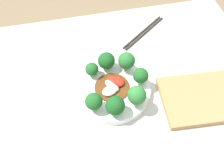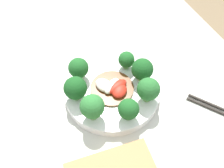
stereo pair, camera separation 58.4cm
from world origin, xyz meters
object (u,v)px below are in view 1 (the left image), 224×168
at_px(broccoli_north, 106,61).
at_px(broccoli_southwest, 94,102).
at_px(broccoli_northeast, 127,61).
at_px(chopsticks, 144,32).
at_px(broccoli_south, 115,106).
at_px(broccoli_east, 141,76).
at_px(broccoli_northwest, 92,69).
at_px(plate, 112,90).
at_px(broccoli_southeast, 137,95).
at_px(cutting_board, 205,98).
at_px(stirfry_center, 113,86).

bearing_deg(broccoli_north, broccoli_southwest, -114.79).
bearing_deg(broccoli_northeast, chopsticks, 57.08).
xyz_separation_m(broccoli_south, chopsticks, (0.19, 0.34, -0.06)).
bearing_deg(broccoli_east, broccoli_northwest, 156.45).
relative_size(plate, broccoli_northwest, 4.65).
bearing_deg(broccoli_southwest, plate, 42.90).
xyz_separation_m(broccoli_east, chopsticks, (0.09, 0.25, -0.06)).
relative_size(plate, chopsticks, 1.22).
distance_m(plate, broccoli_southwest, 0.10).
bearing_deg(broccoli_southeast, cutting_board, -4.64).
bearing_deg(broccoli_southeast, broccoli_south, -165.76).
bearing_deg(broccoli_east, broccoli_north, 138.26).
relative_size(broccoli_north, cutting_board, 0.23).
bearing_deg(broccoli_southeast, broccoli_southwest, 175.52).
height_order(broccoli_southwest, broccoli_north, broccoli_north).
bearing_deg(chopsticks, broccoli_southeast, -110.91).
relative_size(broccoli_east, broccoli_southeast, 0.84).
relative_size(stirfry_center, cutting_board, 0.39).
bearing_deg(broccoli_northeast, broccoli_southeast, -92.05).
bearing_deg(broccoli_southwest, broccoli_south, -25.39).
distance_m(plate, broccoli_northeast, 0.11).
bearing_deg(broccoli_southeast, broccoli_northeast, 87.95).
relative_size(broccoli_north, stirfry_center, 0.60).
height_order(plate, broccoli_northeast, broccoli_northeast).
distance_m(broccoli_northwest, chopsticks, 0.30).
height_order(broccoli_southwest, broccoli_northwest, broccoli_southwest).
bearing_deg(broccoli_northwest, broccoli_north, 20.73).
bearing_deg(broccoli_southwest, broccoli_north, 65.21).
xyz_separation_m(broccoli_northwest, chopsticks, (0.23, 0.18, -0.05)).
relative_size(broccoli_southwest, stirfry_center, 0.58).
bearing_deg(broccoli_south, broccoli_northeast, 64.88).
height_order(plate, chopsticks, plate).
distance_m(broccoli_northeast, broccoli_northwest, 0.11).
distance_m(broccoli_south, cutting_board, 0.29).
distance_m(broccoli_east, cutting_board, 0.21).
bearing_deg(stirfry_center, broccoli_southeast, -52.98).
height_order(broccoli_southwest, cutting_board, broccoli_southwest).
height_order(plate, broccoli_southwest, broccoli_southwest).
height_order(broccoli_south, chopsticks, broccoli_south).
distance_m(broccoli_northeast, cutting_board, 0.27).
xyz_separation_m(stirfry_center, cutting_board, (0.28, -0.09, -0.02)).
relative_size(broccoli_southwest, broccoli_east, 1.06).
xyz_separation_m(broccoli_north, broccoli_southeast, (0.06, -0.16, 0.01)).
distance_m(plate, broccoli_northwest, 0.09).
bearing_deg(stirfry_center, broccoli_southwest, -137.46).
height_order(broccoli_northwest, stirfry_center, broccoli_northwest).
bearing_deg(broccoli_north, broccoli_northwest, -159.27).
height_order(plate, cutting_board, plate).
relative_size(broccoli_northwest, cutting_board, 0.18).
distance_m(broccoli_southwest, cutting_board, 0.35).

